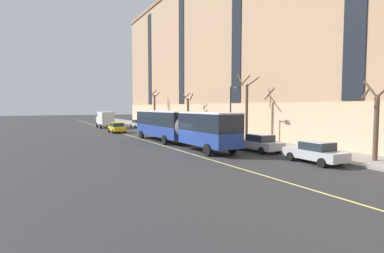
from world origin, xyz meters
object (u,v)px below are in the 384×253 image
object	(u,v)px
parked_car_silver_2	(259,143)
parked_car_silver_1	(138,123)
parked_car_white_3	(166,128)
box_truck	(105,119)
street_tree_mid_block	(247,107)
street_lamp	(232,107)
parked_car_silver_0	(315,152)
street_tree_far_uptown	(188,112)
parked_car_white_6	(150,125)
fire_hydrant	(226,137)
city_bus	(178,125)
street_tree_far_downtown	(155,108)
parked_car_silver_4	(204,134)
taxi_cab	(117,128)
street_tree_near_corner	(377,119)

from	to	relation	value
parked_car_silver_2	parked_car_silver_1	bearing A→B (deg)	89.92
parked_car_white_3	box_truck	bearing A→B (deg)	110.15
street_tree_mid_block	street_lamp	bearing A→B (deg)	-179.67
parked_car_silver_0	street_tree_far_uptown	distance (m)	27.73
parked_car_white_6	fire_hydrant	bearing A→B (deg)	-85.72
parked_car_silver_1	street_lamp	distance (m)	28.61
city_bus	parked_car_silver_2	world-z (taller)	city_bus
street_tree_far_uptown	street_tree_far_downtown	distance (m)	14.61
city_bus	street_tree_far_uptown	size ratio (longest dim) A/B	3.03
fire_hydrant	parked_car_white_3	bearing A→B (deg)	96.74
parked_car_silver_4	street_lamp	world-z (taller)	street_lamp
taxi_cab	street_tree_near_corner	world-z (taller)	street_tree_near_corner
parked_car_silver_4	city_bus	bearing A→B (deg)	-157.44
street_tree_far_uptown	parked_car_silver_4	bearing A→B (deg)	-108.59
city_bus	fire_hydrant	distance (m)	6.15
taxi_cab	street_tree_mid_block	size ratio (longest dim) A/B	0.55
parked_car_silver_2	street_tree_far_uptown	bearing A→B (deg)	79.80
street_tree_near_corner	street_tree_far_uptown	xyz separation A→B (m)	(-0.03, 29.20, 0.09)
street_tree_far_downtown	street_tree_near_corner	bearing A→B (deg)	-90.00
parked_car_silver_2	parked_car_white_6	world-z (taller)	same
city_bus	parked_car_silver_0	bearing A→B (deg)	-73.72
parked_car_silver_4	fire_hydrant	xyz separation A→B (m)	(1.77, -2.11, -0.29)
fire_hydrant	parked_car_white_6	bearing A→B (deg)	94.28
parked_car_silver_1	street_tree_far_uptown	distance (m)	14.51
parked_car_silver_0	street_tree_far_downtown	xyz separation A→B (m)	(3.99, 41.94, 2.91)
parked_car_white_6	street_tree_far_uptown	size ratio (longest dim) A/B	0.75
box_truck	fire_hydrant	bearing A→B (deg)	-75.85
street_tree_far_uptown	box_truck	bearing A→B (deg)	121.35
parked_car_silver_4	parked_car_white_6	bearing A→B (deg)	89.35
box_truck	street_tree_far_uptown	world-z (taller)	street_tree_far_uptown
fire_hydrant	taxi_cab	bearing A→B (deg)	114.08
street_tree_far_uptown	parked_car_white_6	bearing A→B (deg)	117.30
parked_car_silver_2	parked_car_white_3	distance (m)	21.04
street_lamp	street_tree_far_uptown	bearing A→B (deg)	82.09
parked_car_white_6	street_tree_far_uptown	distance (m)	8.39
parked_car_silver_0	parked_car_white_6	distance (m)	34.48
street_lamp	taxi_cab	bearing A→B (deg)	113.33
street_tree_near_corner	street_tree_far_downtown	size ratio (longest dim) A/B	0.81
parked_car_silver_4	box_truck	world-z (taller)	box_truck
parked_car_white_6	street_tree_near_corner	size ratio (longest dim) A/B	0.79
parked_car_silver_2	street_tree_far_downtown	distance (m)	36.13
parked_car_silver_1	fire_hydrant	distance (m)	27.55
street_tree_near_corner	street_tree_far_downtown	distance (m)	43.81
taxi_cab	street_lamp	size ratio (longest dim) A/B	0.70
street_tree_mid_block	parked_car_white_6	bearing A→B (deg)	99.71
parked_car_silver_1	box_truck	world-z (taller)	box_truck
parked_car_white_3	street_tree_far_uptown	xyz separation A→B (m)	(3.72, 0.16, 2.41)
parked_car_white_6	street_tree_far_downtown	xyz separation A→B (m)	(3.72, 7.47, 2.91)
parked_car_silver_0	parked_car_silver_1	bearing A→B (deg)	89.72
parked_car_silver_0	box_truck	bearing A→B (deg)	97.36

